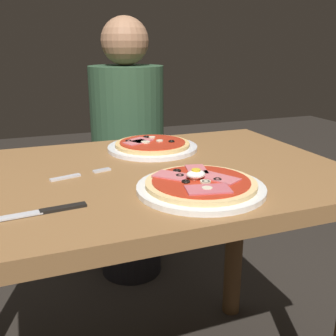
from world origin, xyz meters
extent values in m
cube|color=olive|center=(0.00, 0.00, 0.74)|extent=(1.10, 0.71, 0.04)
cylinder|color=brown|center=(0.49, 0.29, 0.36)|extent=(0.07, 0.07, 0.72)
cylinder|color=white|center=(0.10, -0.19, 0.76)|extent=(0.29, 0.29, 0.01)
cylinder|color=#E5C17F|center=(0.10, -0.19, 0.78)|extent=(0.25, 0.25, 0.01)
cylinder|color=#B72D19|center=(0.10, -0.19, 0.78)|extent=(0.22, 0.22, 0.00)
torus|color=black|center=(0.08, -0.11, 0.79)|extent=(0.02, 0.02, 0.00)
torus|color=black|center=(0.11, -0.21, 0.79)|extent=(0.02, 0.02, 0.00)
torus|color=black|center=(0.07, -0.19, 0.79)|extent=(0.02, 0.02, 0.00)
torus|color=black|center=(0.07, -0.15, 0.79)|extent=(0.02, 0.02, 0.00)
torus|color=black|center=(0.14, -0.20, 0.79)|extent=(0.02, 0.02, 0.00)
cube|color=#D16B70|center=(0.05, -0.14, 0.78)|extent=(0.09, 0.09, 0.00)
cube|color=#C65B66|center=(0.09, -0.25, 0.78)|extent=(0.10, 0.07, 0.00)
cube|color=#D16B70|center=(0.13, -0.12, 0.78)|extent=(0.06, 0.08, 0.00)
cube|color=#D16B70|center=(0.14, -0.19, 0.78)|extent=(0.09, 0.11, 0.00)
cylinder|color=beige|center=(0.09, -0.17, 0.79)|extent=(0.02, 0.02, 0.00)
cylinder|color=beige|center=(0.11, -0.21, 0.79)|extent=(0.02, 0.02, 0.00)
cylinder|color=beige|center=(0.09, -0.24, 0.79)|extent=(0.02, 0.02, 0.00)
ellipsoid|color=white|center=(0.10, -0.17, 0.79)|extent=(0.04, 0.03, 0.02)
cylinder|color=yellow|center=(0.10, -0.17, 0.80)|extent=(0.02, 0.02, 0.00)
cylinder|color=white|center=(0.12, 0.19, 0.76)|extent=(0.27, 0.27, 0.01)
cylinder|color=#DBB26B|center=(0.12, 0.19, 0.78)|extent=(0.23, 0.23, 0.01)
cylinder|color=#B72D19|center=(0.12, 0.19, 0.78)|extent=(0.20, 0.20, 0.00)
torus|color=black|center=(0.05, 0.22, 0.79)|extent=(0.02, 0.02, 0.00)
torus|color=black|center=(0.12, 0.25, 0.79)|extent=(0.02, 0.02, 0.00)
torus|color=black|center=(0.17, 0.17, 0.79)|extent=(0.02, 0.02, 0.00)
cube|color=#D16B70|center=(0.07, 0.19, 0.78)|extent=(0.08, 0.07, 0.00)
cube|color=#D16B70|center=(0.09, 0.21, 0.78)|extent=(0.09, 0.08, 0.00)
cylinder|color=beige|center=(0.13, 0.24, 0.79)|extent=(0.02, 0.02, 0.00)
cylinder|color=beige|center=(0.10, 0.18, 0.79)|extent=(0.03, 0.03, 0.00)
cylinder|color=beige|center=(0.14, 0.18, 0.79)|extent=(0.02, 0.02, 0.00)
cube|color=silver|center=(-0.16, 0.01, 0.76)|extent=(0.08, 0.03, 0.00)
cube|color=silver|center=(-0.07, 0.02, 0.76)|extent=(0.04, 0.01, 0.00)
cube|color=silver|center=(-0.07, 0.03, 0.76)|extent=(0.04, 0.01, 0.00)
cube|color=silver|center=(-0.07, 0.03, 0.76)|extent=(0.04, 0.01, 0.00)
cube|color=silver|center=(-0.07, 0.04, 0.76)|extent=(0.04, 0.01, 0.00)
cube|color=silver|center=(-0.29, -0.19, 0.76)|extent=(0.11, 0.03, 0.00)
cube|color=black|center=(-0.19, -0.18, 0.76)|extent=(0.09, 0.03, 0.01)
cylinder|color=black|center=(0.19, 0.75, 0.23)|extent=(0.29, 0.29, 0.46)
cylinder|color=#2D4C33|center=(0.19, 0.75, 0.72)|extent=(0.32, 0.32, 0.52)
sphere|color=#9E7051|center=(0.19, 0.75, 1.08)|extent=(0.20, 0.20, 0.20)
camera|label=1|loc=(-0.26, -0.93, 1.07)|focal=42.31mm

